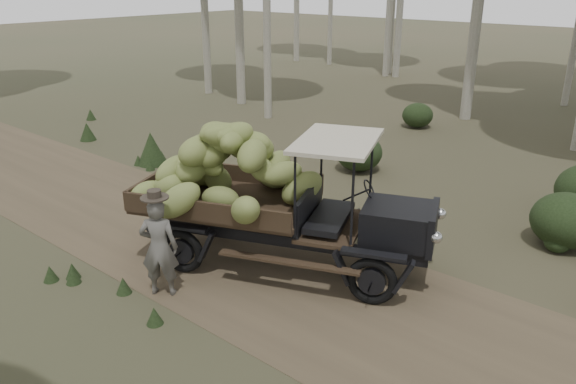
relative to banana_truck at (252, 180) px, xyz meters
name	(u,v)px	position (x,y,z in m)	size (l,w,h in m)	color
ground	(213,248)	(-0.97, -0.19, -1.63)	(120.00, 120.00, 0.00)	#473D2B
dirt_track	(213,247)	(-0.97, -0.19, -1.63)	(70.00, 4.00, 0.01)	brown
banana_truck	(252,180)	(0.00, 0.00, 0.00)	(5.74, 3.87, 2.79)	black
farmer	(159,246)	(-0.34, -1.93, -0.73)	(0.76, 0.72, 1.90)	#5B5853
undergrowth	(356,316)	(3.03, -1.06, -1.10)	(23.65, 24.18, 1.39)	#233319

